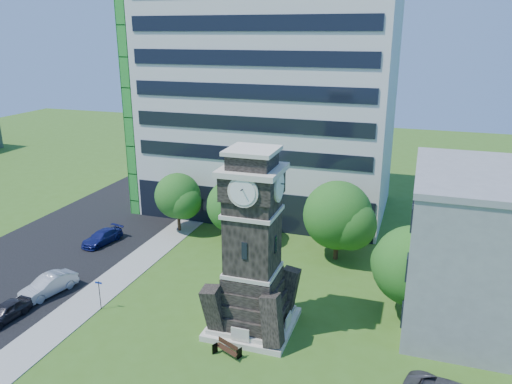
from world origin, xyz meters
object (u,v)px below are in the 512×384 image
(car_street_south, at_px, (6,311))
(car_street_north, at_px, (102,237))
(clock_tower, at_px, (253,255))
(car_street_mid, at_px, (49,285))
(street_sign, at_px, (99,292))
(park_bench, at_px, (227,348))

(car_street_south, height_order, car_street_north, car_street_south)
(clock_tower, relative_size, car_street_mid, 2.78)
(car_street_mid, distance_m, street_sign, 5.06)
(car_street_south, relative_size, park_bench, 2.15)
(clock_tower, height_order, car_street_south, clock_tower)
(park_bench, bearing_deg, car_street_south, -151.42)
(clock_tower, xyz_separation_m, park_bench, (-0.46, -3.44, -4.82))
(clock_tower, relative_size, car_street_north, 2.88)
(car_street_south, xyz_separation_m, car_street_mid, (0.36, 3.81, 0.11))
(street_sign, bearing_deg, car_street_mid, 171.49)
(street_sign, bearing_deg, clock_tower, 5.50)
(street_sign, bearing_deg, park_bench, -12.77)
(clock_tower, bearing_deg, car_street_north, 154.11)
(car_street_south, xyz_separation_m, car_street_north, (-1.46, 13.18, -0.00))
(park_bench, bearing_deg, car_street_mid, -165.33)
(clock_tower, height_order, park_bench, clock_tower)
(car_street_south, xyz_separation_m, street_sign, (5.34, 3.20, 0.77))
(car_street_north, relative_size, park_bench, 2.50)
(park_bench, distance_m, street_sign, 10.76)
(car_street_north, xyz_separation_m, park_bench, (17.32, -12.07, -0.15))
(car_street_south, relative_size, car_street_mid, 0.83)
(clock_tower, bearing_deg, car_street_south, -164.42)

